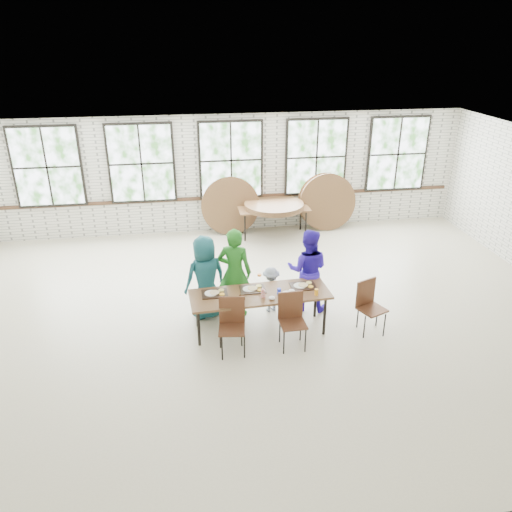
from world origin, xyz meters
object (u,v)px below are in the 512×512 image
at_px(chair_near_left, 232,321).
at_px(dining_table, 260,296).
at_px(chair_near_right, 292,315).
at_px(storage_table, 274,210).

bearing_deg(chair_near_left, dining_table, 51.31).
height_order(dining_table, chair_near_right, chair_near_right).
xyz_separation_m(dining_table, chair_near_left, (-0.55, -0.51, -0.13)).
xyz_separation_m(dining_table, chair_near_right, (0.45, -0.50, -0.13)).
relative_size(dining_table, storage_table, 1.35).
bearing_deg(chair_near_left, chair_near_right, 9.06).
xyz_separation_m(chair_near_left, chair_near_right, (0.99, 0.01, 0.00)).
bearing_deg(dining_table, storage_table, 73.08).
bearing_deg(storage_table, dining_table, -104.08).
relative_size(dining_table, chair_near_right, 2.57).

